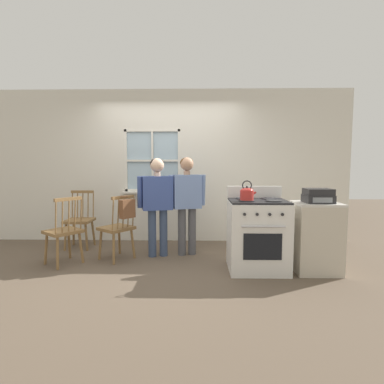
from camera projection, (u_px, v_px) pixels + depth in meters
name	position (u px, v px, depth m)	size (l,w,h in m)	color
ground_plane	(161.00, 266.00, 4.10)	(16.00, 16.00, 0.00)	brown
wall_back	(170.00, 167.00, 5.37)	(6.40, 0.16, 2.70)	silver
chair_by_window	(117.00, 229.00, 4.35)	(0.57, 0.58, 0.95)	olive
chair_near_wall	(64.00, 232.00, 4.13)	(0.57, 0.58, 0.95)	olive
chair_center_cluster	(80.00, 221.00, 4.97)	(0.42, 0.40, 0.95)	olive
person_elderly_left	(157.00, 197.00, 4.46)	(0.60, 0.32, 1.48)	#384766
person_teen_center	(187.00, 196.00, 4.53)	(0.57, 0.31, 1.49)	#4C4C51
stove	(257.00, 234.00, 3.92)	(0.75, 0.68, 1.08)	white
kettle	(247.00, 193.00, 3.74)	(0.21, 0.17, 0.25)	red
potted_plant	(164.00, 186.00, 5.32)	(0.13, 0.13, 0.30)	#42474C
handbag	(127.00, 208.00, 4.17)	(0.25, 0.25, 0.31)	brown
side_counter	(316.00, 237.00, 3.86)	(0.55, 0.50, 0.90)	beige
stereo	(318.00, 196.00, 3.79)	(0.34, 0.29, 0.18)	#232326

